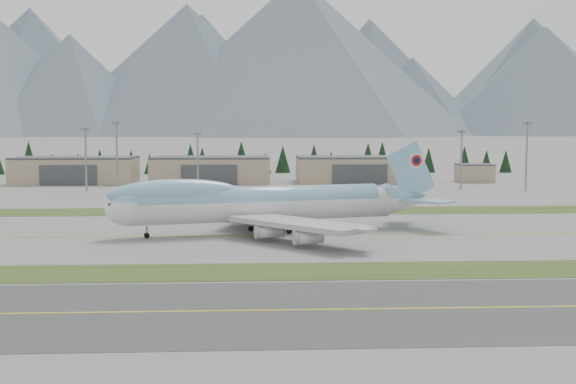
{
  "coord_description": "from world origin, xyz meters",
  "views": [
    {
      "loc": [
        1.67,
        -148.71,
        22.19
      ],
      "look_at": [
        9.92,
        12.82,
        8.0
      ],
      "focal_mm": 45.0,
      "sensor_mm": 36.0,
      "label": 1
    }
  ],
  "objects": [
    {
      "name": "floodlight_masts",
      "position": [
        12.17,
        109.42,
        15.98
      ],
      "size": [
        161.1,
        9.55,
        24.66
      ],
      "color": "gray",
      "rests_on": "ground"
    },
    {
      "name": "boeing_747_freighter",
      "position": [
        3.93,
        4.01,
        6.45
      ],
      "size": [
        74.45,
        62.21,
        19.57
      ],
      "rotation": [
        0.0,
        0.0,
        0.25
      ],
      "color": "silver",
      "rests_on": "ground"
    },
    {
      "name": "service_vehicle_b",
      "position": [
        15.25,
        121.19,
        0.0
      ],
      "size": [
        4.22,
        2.46,
        1.31
      ],
      "primitive_type": "imported",
      "rotation": [
        0.0,
        0.0,
        1.29
      ],
      "color": "gold",
      "rests_on": "ground"
    },
    {
      "name": "service_vehicle_a",
      "position": [
        -29.89,
        123.37,
        0.0
      ],
      "size": [
        1.92,
        3.25,
        1.04
      ],
      "primitive_type": "imported",
      "rotation": [
        0.0,
        0.0,
        0.24
      ],
      "color": "silver",
      "rests_on": "ground"
    },
    {
      "name": "hangar_right",
      "position": [
        45.0,
        149.9,
        5.39
      ],
      "size": [
        48.0,
        26.6,
        10.8
      ],
      "color": "tan",
      "rests_on": "ground"
    },
    {
      "name": "taxiway_line_near",
      "position": [
        0.0,
        -62.0,
        0.0
      ],
      "size": [
        400.0,
        0.4,
        0.02
      ],
      "primitive_type": "cube",
      "color": "yellow",
      "rests_on": "ground"
    },
    {
      "name": "ground",
      "position": [
        0.0,
        0.0,
        0.0
      ],
      "size": [
        7000.0,
        7000.0,
        0.0
      ],
      "primitive_type": "plane",
      "color": "slate",
      "rests_on": "ground"
    },
    {
      "name": "grass_strip_near",
      "position": [
        0.0,
        -38.0,
        0.0
      ],
      "size": [
        400.0,
        14.0,
        0.08
      ],
      "primitive_type": "cube",
      "color": "#2A4719",
      "rests_on": "ground"
    },
    {
      "name": "conifer_belt",
      "position": [
        5.89,
        212.86,
        6.85
      ],
      "size": [
        267.37,
        15.64,
        16.27
      ],
      "color": "black",
      "rests_on": "ground"
    },
    {
      "name": "taxiway_line_main",
      "position": [
        0.0,
        0.0,
        0.0
      ],
      "size": [
        400.0,
        0.4,
        0.02
      ],
      "primitive_type": "cube",
      "color": "yellow",
      "rests_on": "ground"
    },
    {
      "name": "mountain_ridge_rear",
      "position": [
        185.35,
        2900.0,
        256.05
      ],
      "size": [
        4466.65,
        1033.03,
        516.52
      ],
      "color": "#4F5E6A",
      "rests_on": "ground"
    },
    {
      "name": "mountain_ridge_front",
      "position": [
        -180.82,
        2170.23,
        229.22
      ],
      "size": [
        4244.99,
        1186.67,
        520.93
      ],
      "color": "#4F5E6A",
      "rests_on": "ground"
    },
    {
      "name": "control_shed",
      "position": [
        95.0,
        148.0,
        3.8
      ],
      "size": [
        14.0,
        12.0,
        7.6
      ],
      "color": "tan",
      "rests_on": "ground"
    },
    {
      "name": "service_vehicle_c",
      "position": [
        54.11,
        126.88,
        0.0
      ],
      "size": [
        2.0,
        4.48,
        1.27
      ],
      "primitive_type": "imported",
      "rotation": [
        0.0,
        0.0,
        -0.05
      ],
      "color": "#9C9CA0",
      "rests_on": "ground"
    },
    {
      "name": "hangar_left",
      "position": [
        -70.0,
        149.9,
        5.39
      ],
      "size": [
        48.0,
        26.6,
        10.8
      ],
      "color": "tan",
      "rests_on": "ground"
    },
    {
      "name": "hangar_center",
      "position": [
        -15.0,
        149.9,
        5.39
      ],
      "size": [
        48.0,
        26.6,
        10.8
      ],
      "color": "tan",
      "rests_on": "ground"
    },
    {
      "name": "grass_strip_far",
      "position": [
        0.0,
        45.0,
        0.0
      ],
      "size": [
        400.0,
        18.0,
        0.08
      ],
      "primitive_type": "cube",
      "color": "#2A4719",
      "rests_on": "ground"
    },
    {
      "name": "asphalt_taxiway",
      "position": [
        0.0,
        -62.0,
        0.0
      ],
      "size": [
        400.0,
        32.0,
        0.04
      ],
      "primitive_type": "cube",
      "color": "#323232",
      "rests_on": "ground"
    }
  ]
}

